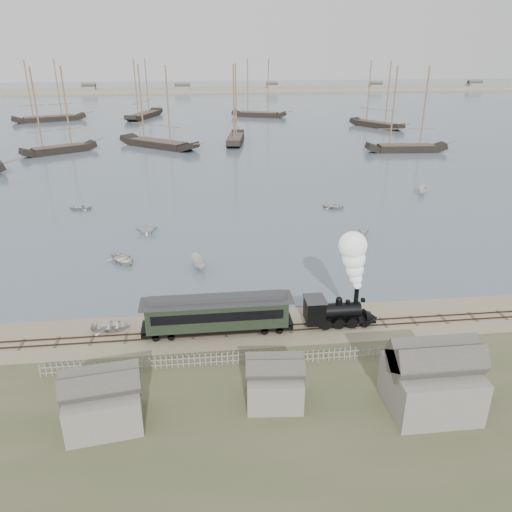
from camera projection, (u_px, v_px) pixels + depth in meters
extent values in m
plane|color=#9C8E6F|center=(235.00, 321.00, 47.70)|extent=(600.00, 600.00, 0.00)
cube|color=#455963|center=(203.00, 109.00, 203.07)|extent=(600.00, 336.00, 0.06)
cube|color=#36271D|center=(237.00, 334.00, 45.38)|extent=(120.00, 0.08, 0.12)
cube|color=#36271D|center=(236.00, 328.00, 46.29)|extent=(120.00, 0.08, 0.12)
cube|color=#46362C|center=(237.00, 331.00, 45.87)|extent=(120.00, 1.80, 0.06)
cube|color=tan|center=(201.00, 92.00, 276.20)|extent=(500.00, 20.00, 1.80)
cube|color=black|center=(340.00, 319.00, 46.63)|extent=(6.43, 1.89, 0.24)
cylinder|color=black|center=(336.00, 310.00, 46.22)|extent=(3.97, 1.42, 1.42)
cube|color=black|center=(314.00, 310.00, 45.93)|extent=(1.70, 2.08, 2.18)
cube|color=#323235|center=(315.00, 299.00, 45.48)|extent=(1.89, 2.27, 0.11)
cylinder|color=black|center=(356.00, 297.00, 45.91)|extent=(0.42, 0.42, 1.51)
sphere|color=black|center=(339.00, 300.00, 45.81)|extent=(0.61, 0.61, 0.61)
cone|color=black|center=(371.00, 318.00, 46.99)|extent=(1.32, 1.89, 1.89)
cube|color=black|center=(363.00, 300.00, 46.11)|extent=(0.33, 0.33, 0.33)
cube|color=black|center=(218.00, 326.00, 45.42)|extent=(13.59, 2.23, 0.34)
cube|color=black|center=(217.00, 313.00, 44.89)|extent=(12.62, 2.43, 2.43)
cube|color=black|center=(218.00, 318.00, 43.67)|extent=(11.65, 0.06, 0.87)
cube|color=black|center=(217.00, 304.00, 45.92)|extent=(11.65, 0.06, 0.87)
cube|color=#323235|center=(217.00, 301.00, 44.40)|extent=(13.59, 2.62, 0.17)
cube|color=#323235|center=(217.00, 298.00, 44.28)|extent=(12.14, 1.17, 0.44)
imported|color=silver|center=(111.00, 326.00, 46.07)|extent=(2.69, 3.69, 0.75)
imported|color=silver|center=(123.00, 259.00, 60.09)|extent=(5.15, 4.85, 0.87)
imported|color=silver|center=(146.00, 228.00, 69.25)|extent=(2.73, 3.14, 1.62)
imported|color=silver|center=(198.00, 263.00, 58.44)|extent=(3.90, 2.40, 1.41)
imported|color=silver|center=(334.00, 206.00, 79.89)|extent=(3.49, 4.06, 0.71)
imported|color=silver|center=(360.00, 232.00, 67.90)|extent=(3.09, 3.36, 1.48)
imported|color=silver|center=(422.00, 190.00, 87.54)|extent=(3.78, 3.08, 1.39)
imported|color=silver|center=(80.00, 207.00, 79.45)|extent=(2.56, 3.55, 0.73)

